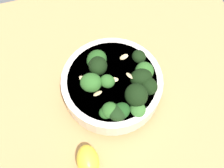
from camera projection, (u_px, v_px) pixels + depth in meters
ground_plane at (117, 103)px, 59.51cm from camera, size 69.93×69.93×4.59cm
bowl_of_broccoli at (114, 84)px, 54.19cm from camera, size 20.29×20.29×10.53cm
lemon_wedge at (88, 161)px, 48.91cm from camera, size 6.43×4.53×5.14cm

